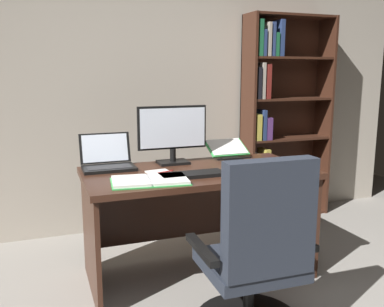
{
  "coord_description": "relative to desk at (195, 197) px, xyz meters",
  "views": [
    {
      "loc": [
        -1.0,
        -1.45,
        1.42
      ],
      "look_at": [
        -0.06,
        1.13,
        0.89
      ],
      "focal_mm": 39.57,
      "sensor_mm": 36.0,
      "label": 1
    }
  ],
  "objects": [
    {
      "name": "wall_back",
      "position": [
        -0.01,
        1.06,
        0.73
      ],
      "size": [
        5.13,
        0.12,
        2.55
      ],
      "primitive_type": "cube",
      "color": "#A89E8E",
      "rests_on": "ground"
    },
    {
      "name": "desk",
      "position": [
        0.0,
        0.0,
        0.0
      ],
      "size": [
        1.55,
        0.77,
        0.76
      ],
      "color": "#381E14",
      "rests_on": "ground"
    },
    {
      "name": "bookshelf",
      "position": [
        1.17,
        0.85,
        0.41
      ],
      "size": [
        0.88,
        0.28,
        1.94
      ],
      "color": "#381E14",
      "rests_on": "ground"
    },
    {
      "name": "office_chair",
      "position": [
        0.02,
        -0.88,
        -0.12
      ],
      "size": [
        0.62,
        0.6,
        1.01
      ],
      "rotation": [
        0.0,
        0.0,
        -0.03
      ],
      "color": "black",
      "rests_on": "ground"
    },
    {
      "name": "monitor",
      "position": [
        -0.1,
        0.18,
        0.43
      ],
      "size": [
        0.51,
        0.16,
        0.42
      ],
      "color": "black",
      "rests_on": "desk"
    },
    {
      "name": "laptop",
      "position": [
        -0.57,
        0.19,
        0.26
      ],
      "size": [
        0.35,
        0.3,
        0.23
      ],
      "color": "black",
      "rests_on": "desk"
    },
    {
      "name": "keyboard",
      "position": [
        -0.1,
        -0.23,
        0.22
      ],
      "size": [
        0.42,
        0.15,
        0.02
      ],
      "primitive_type": "cube",
      "color": "black",
      "rests_on": "desk"
    },
    {
      "name": "computer_mouse",
      "position": [
        0.2,
        -0.23,
        0.23
      ],
      "size": [
        0.06,
        0.1,
        0.04
      ],
      "primitive_type": "ellipsoid",
      "color": "black",
      "rests_on": "desk"
    },
    {
      "name": "reading_stand_with_book",
      "position": [
        0.36,
        0.24,
        0.28
      ],
      "size": [
        0.31,
        0.27,
        0.13
      ],
      "color": "black",
      "rests_on": "desk"
    },
    {
      "name": "open_binder",
      "position": [
        -0.4,
        -0.28,
        0.22
      ],
      "size": [
        0.49,
        0.33,
        0.02
      ],
      "rotation": [
        0.0,
        0.0,
        -0.12
      ],
      "color": "green",
      "rests_on": "desk"
    },
    {
      "name": "notepad",
      "position": [
        -0.27,
        -0.11,
        0.22
      ],
      "size": [
        0.18,
        0.23,
        0.01
      ],
      "primitive_type": "cube",
      "rotation": [
        0.0,
        0.0,
        0.13
      ],
      "color": "silver",
      "rests_on": "desk"
    },
    {
      "name": "pen",
      "position": [
        -0.25,
        -0.11,
        0.22
      ],
      "size": [
        0.14,
        0.05,
        0.01
      ],
      "primitive_type": "cylinder",
      "rotation": [
        0.0,
        1.57,
        0.33
      ],
      "color": "maroon",
      "rests_on": "notepad"
    }
  ]
}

